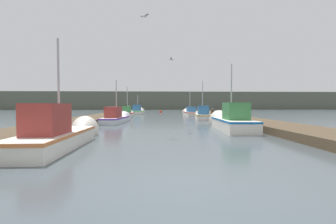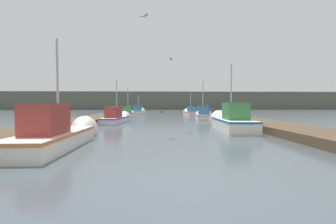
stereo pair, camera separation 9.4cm
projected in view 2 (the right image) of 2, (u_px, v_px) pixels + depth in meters
The scene contains 17 objects.
ground_plane at pixel (183, 189), 4.08m from camera, with size 200.00×200.00×0.00m.
dock_left at pixel (90, 120), 19.80m from camera, with size 2.96×40.00×0.39m.
dock_right at pixel (236, 119), 20.30m from camera, with size 2.96×40.00×0.39m.
distant_shore_ridge at pixel (161, 101), 73.21m from camera, with size 120.00×16.00×5.28m.
fishing_boat_0 at pixel (61, 133), 8.33m from camera, with size 1.49×5.54×4.28m.
fishing_boat_1 at pixel (229, 121), 13.90m from camera, with size 1.86×5.97×4.40m.
fishing_boat_2 at pixel (117, 118), 18.95m from camera, with size 1.77×5.53×3.96m.
fishing_boat_3 at pixel (203, 115), 23.43m from camera, with size 1.83×5.05×4.32m.
fishing_boat_4 at pixel (128, 114), 27.29m from camera, with size 1.57×4.53×4.01m.
fishing_boat_5 at pixel (190, 112), 31.80m from camera, with size 1.60×5.64×3.88m.
fishing_boat_6 at pixel (139, 111), 35.48m from camera, with size 1.97×5.09×3.50m.
mooring_piling_0 at pixel (129, 111), 33.36m from camera, with size 0.26×0.26×1.05m.
mooring_piling_1 at pixel (213, 114), 23.74m from camera, with size 0.31×0.31×1.09m.
mooring_piling_2 at pixel (130, 110), 35.10m from camera, with size 0.24×0.24×1.38m.
channel_buoy at pixel (161, 112), 42.24m from camera, with size 0.51×0.51×1.01m.
seagull_lead at pixel (144, 16), 11.31m from camera, with size 0.48×0.46×0.12m.
seagull_1 at pixel (171, 59), 12.83m from camera, with size 0.30×0.56×0.12m.
Camera 2 is at (-0.43, -4.01, 1.54)m, focal length 24.00 mm.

